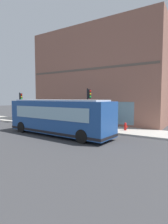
{
  "coord_description": "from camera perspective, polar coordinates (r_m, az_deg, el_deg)",
  "views": [
    {
      "loc": [
        -12.28,
        -11.77,
        3.2
      ],
      "look_at": [
        3.42,
        -1.61,
        1.78
      ],
      "focal_mm": 29.39,
      "sensor_mm": 36.0,
      "label": 1
    }
  ],
  "objects": [
    {
      "name": "ground",
      "position": [
        17.31,
        -10.75,
        -6.38
      ],
      "size": [
        120.0,
        120.0,
        0.0
      ],
      "primitive_type": "plane",
      "color": "#38383A"
    },
    {
      "name": "sidewalk_curb",
      "position": [
        20.65,
        -2.3,
        -4.36
      ],
      "size": [
        3.58,
        40.0,
        0.15
      ],
      "primitive_type": "cube",
      "color": "#B2ADA3",
      "rests_on": "ground"
    },
    {
      "name": "city_bus_nearside",
      "position": [
        15.96,
        -7.99,
        -1.62
      ],
      "size": [
        3.11,
        10.17,
        3.07
      ],
      "color": "#1E478C",
      "rests_on": "ground"
    },
    {
      "name": "pedestrian_by_light_pole",
      "position": [
        22.41,
        -7.01,
        -1.19
      ],
      "size": [
        0.32,
        0.32,
        1.58
      ],
      "color": "#8C3F8C",
      "rests_on": "sidewalk_curb"
    },
    {
      "name": "pedestrian_walking_along_curb",
      "position": [
        22.02,
        -10.24,
        -1.24
      ],
      "size": [
        0.32,
        0.32,
        1.62
      ],
      "color": "#8C3F8C",
      "rests_on": "sidewalk_curb"
    },
    {
      "name": "traffic_light_near_corner",
      "position": [
        18.14,
        1.41,
        3.53
      ],
      "size": [
        0.32,
        0.49,
        4.01
      ],
      "color": "black",
      "rests_on": "sidewalk_curb"
    },
    {
      "name": "fire_hydrant",
      "position": [
        17.88,
        12.77,
        -4.4
      ],
      "size": [
        0.35,
        0.35,
        0.74
      ],
      "color": "red",
      "rests_on": "sidewalk_curb"
    },
    {
      "name": "traffic_light_down_block",
      "position": [
        25.13,
        -19.13,
        3.15
      ],
      "size": [
        0.32,
        0.49,
        3.77
      ],
      "color": "black",
      "rests_on": "sidewalk_curb"
    },
    {
      "name": "newspaper_vending_box",
      "position": [
        25.38,
        -12.21,
        -1.62
      ],
      "size": [
        0.44,
        0.42,
        0.9
      ],
      "color": "#197233",
      "rests_on": "sidewalk_curb"
    },
    {
      "name": "building_corner",
      "position": [
        24.72,
        4.32,
        10.76
      ],
      "size": [
        6.25,
        16.95,
        11.95
      ],
      "color": "#8C5B4C",
      "rests_on": "ground"
    }
  ]
}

